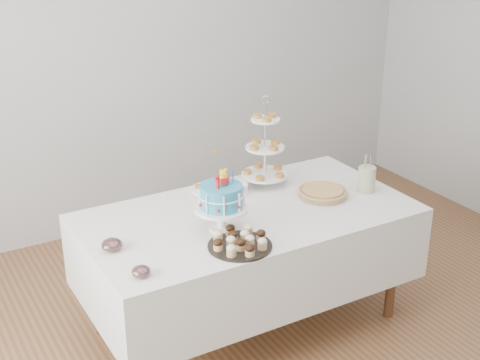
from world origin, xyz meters
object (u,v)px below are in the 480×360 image
tiered_stand (265,148)px  jam_bowl_b (112,245)px  birthday_cake (221,209)px  utensil_pitcher (367,178)px  cupcake_tray (240,241)px  pie (323,192)px  pastry_plate (208,188)px  jam_bowl_a (141,272)px  plate_stack (235,188)px  table (248,247)px

tiered_stand → jam_bowl_b: bearing=-162.9°
birthday_cake → utensil_pitcher: bearing=-22.4°
cupcake_tray → pie: cupcake_tray is taller
pie → jam_bowl_b: (-1.34, -0.00, 0.00)m
cupcake_tray → utensil_pitcher: 1.07m
cupcake_tray → pastry_plate: (0.20, 0.74, -0.02)m
cupcake_tray → utensil_pitcher: bearing=12.8°
jam_bowl_a → jam_bowl_b: size_ratio=0.85×
utensil_pitcher → birthday_cake: bearing=173.6°
pastry_plate → jam_bowl_a: (-0.76, -0.76, 0.01)m
cupcake_tray → plate_stack: 0.70m
tiered_stand → pastry_plate: 0.43m
table → jam_bowl_b: size_ratio=17.40×
tiered_stand → plate_stack: (-0.24, -0.04, -0.21)m
pie → pastry_plate: size_ratio=1.38×
birthday_cake → jam_bowl_a: birthday_cake is taller
jam_bowl_a → tiered_stand: bearing=31.0°
jam_bowl_b → jam_bowl_a: bearing=-84.4°
pastry_plate → jam_bowl_b: bearing=-150.7°
tiered_stand → jam_bowl_b: tiered_stand is taller
birthday_cake → pie: birthday_cake is taller
plate_stack → jam_bowl_b: size_ratio=1.46×
table → pastry_plate: (-0.05, 0.40, 0.24)m
pastry_plate → utensil_pitcher: (0.84, -0.51, 0.07)m
plate_stack → jam_bowl_a: plate_stack is taller
table → birthday_cake: birthday_cake is taller
plate_stack → utensil_pitcher: 0.81m
table → pie: size_ratio=6.34×
pastry_plate → plate_stack: bearing=-46.2°
cupcake_tray → plate_stack: (0.32, 0.62, -0.01)m
table → tiered_stand: size_ratio=3.31×
birthday_cake → tiered_stand: (0.55, 0.43, 0.12)m
pie → jam_bowl_a: size_ratio=3.24×
tiered_stand → jam_bowl_b: size_ratio=5.25×
cupcake_tray → plate_stack: size_ratio=2.11×
table → utensil_pitcher: utensil_pitcher is taller
birthday_cake → cupcake_tray: bearing=-116.4°
birthday_cake → pastry_plate: (0.19, 0.52, -0.11)m
birthday_cake → jam_bowl_b: size_ratio=4.10×
birthday_cake → plate_stack: birthday_cake is taller
tiered_stand → jam_bowl_b: (-1.15, -0.35, -0.21)m
plate_stack → cupcake_tray: bearing=-117.5°
cupcake_tray → pie: 0.82m
pastry_plate → jam_bowl_a: 1.07m
tiered_stand → jam_bowl_a: bearing=-149.0°
table → cupcake_tray: cupcake_tray is taller
table → utensil_pitcher: bearing=-7.7°
table → tiered_stand: (0.31, 0.31, 0.47)m
pie → utensil_pitcher: 0.30m
utensil_pitcher → pie: bearing=159.2°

